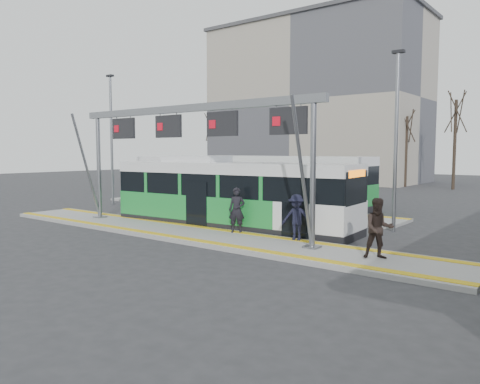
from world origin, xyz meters
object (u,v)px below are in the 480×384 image
Objects in this scene: gantry at (187,130)px; hero_bus at (230,195)px; passenger_b at (379,228)px; passenger_a at (237,210)px; passenger_c at (296,218)px.

gantry is 1.09× the size of hero_bus.
hero_bus is at bearing 82.69° from gantry.
passenger_b is (8.24, -0.11, -3.21)m from gantry.
passenger_a is 6.38m from passenger_b.
passenger_c is at bearing -23.10° from hero_bus.
gantry is at bearing -101.07° from hero_bus.
passenger_a is at bearing -47.49° from hero_bus.
hero_bus is (0.31, 2.40, -2.82)m from gantry.
passenger_a is 1.07× the size of passenger_c.
passenger_c is (4.43, -1.56, -0.47)m from hero_bus.
passenger_c is at bearing 130.73° from passenger_b.
passenger_c is (2.81, 0.00, -0.06)m from passenger_a.
hero_bus is 2.29m from passenger_a.
gantry is 7.57× the size of passenger_c.
gantry reaches higher than hero_bus.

